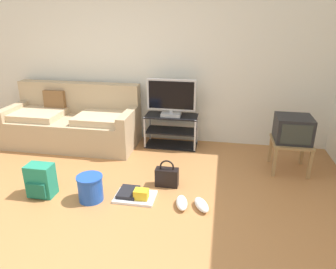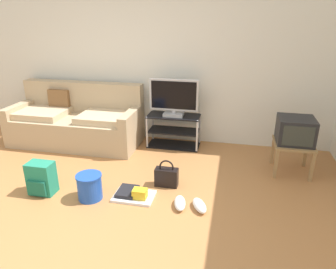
% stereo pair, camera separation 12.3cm
% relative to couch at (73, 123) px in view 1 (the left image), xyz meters
% --- Properties ---
extents(ground_plane, '(9.00, 9.80, 0.02)m').
position_rel_couch_xyz_m(ground_plane, '(1.01, -1.94, -0.36)').
color(ground_plane, '#B27542').
extents(wall_back, '(9.00, 0.10, 2.70)m').
position_rel_couch_xyz_m(wall_back, '(1.01, 0.51, 1.00)').
color(wall_back, silver).
rests_on(wall_back, ground_plane).
extents(couch, '(2.07, 0.90, 0.95)m').
position_rel_couch_xyz_m(couch, '(0.00, 0.00, 0.00)').
color(couch, tan).
rests_on(couch, ground_plane).
extents(tv_stand, '(0.82, 0.39, 0.51)m').
position_rel_couch_xyz_m(tv_stand, '(1.59, 0.17, -0.09)').
color(tv_stand, black).
rests_on(tv_stand, ground_plane).
extents(flat_tv, '(0.75, 0.22, 0.57)m').
position_rel_couch_xyz_m(flat_tv, '(1.59, 0.15, 0.45)').
color(flat_tv, '#B2B2B7').
rests_on(flat_tv, tv_stand).
extents(side_table, '(0.50, 0.50, 0.42)m').
position_rel_couch_xyz_m(side_table, '(3.30, -0.38, 0.01)').
color(side_table, '#9E7A4C').
rests_on(side_table, ground_plane).
extents(crt_tv, '(0.45, 0.44, 0.33)m').
position_rel_couch_xyz_m(crt_tv, '(3.30, -0.36, 0.24)').
color(crt_tv, '#232326').
rests_on(crt_tv, side_table).
extents(backpack, '(0.30, 0.27, 0.39)m').
position_rel_couch_xyz_m(backpack, '(0.34, -1.56, -0.16)').
color(backpack, '#238466').
rests_on(backpack, ground_plane).
extents(handbag, '(0.28, 0.13, 0.35)m').
position_rel_couch_xyz_m(handbag, '(1.75, -1.09, -0.22)').
color(handbag, black).
rests_on(handbag, ground_plane).
extents(cleaning_bucket, '(0.29, 0.29, 0.30)m').
position_rel_couch_xyz_m(cleaning_bucket, '(0.95, -1.55, -0.19)').
color(cleaning_bucket, blue).
rests_on(cleaning_bucket, ground_plane).
extents(sneakers_pair, '(0.43, 0.31, 0.09)m').
position_rel_couch_xyz_m(sneakers_pair, '(2.10, -1.50, -0.30)').
color(sneakers_pair, white).
rests_on(sneakers_pair, ground_plane).
extents(floor_tray, '(0.47, 0.33, 0.14)m').
position_rel_couch_xyz_m(floor_tray, '(1.43, -1.44, -0.31)').
color(floor_tray, silver).
rests_on(floor_tray, ground_plane).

